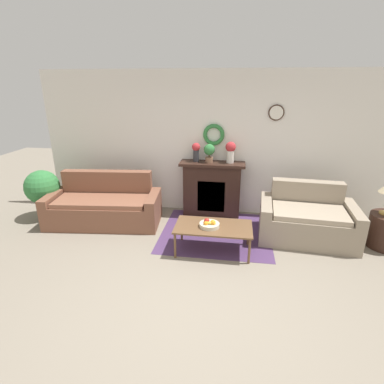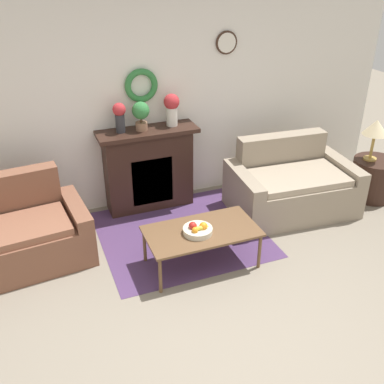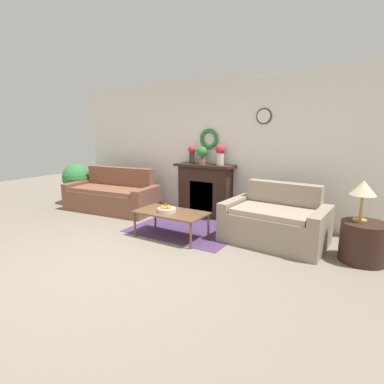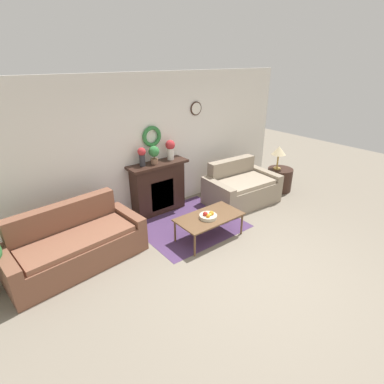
{
  "view_description": "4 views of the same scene",
  "coord_description": "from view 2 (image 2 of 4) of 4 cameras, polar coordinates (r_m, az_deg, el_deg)",
  "views": [
    {
      "loc": [
        0.39,
        -2.86,
        2.45
      ],
      "look_at": [
        -0.28,
        1.61,
        0.8
      ],
      "focal_mm": 28.0,
      "sensor_mm": 36.0,
      "label": 1
    },
    {
      "loc": [
        -1.38,
        -2.35,
        2.95
      ],
      "look_at": [
        0.06,
        1.35,
        0.8
      ],
      "focal_mm": 42.0,
      "sensor_mm": 36.0,
      "label": 2
    },
    {
      "loc": [
        2.81,
        -2.61,
        1.71
      ],
      "look_at": [
        0.24,
        1.63,
        0.69
      ],
      "focal_mm": 28.0,
      "sensor_mm": 36.0,
      "label": 3
    },
    {
      "loc": [
        -2.92,
        -2.17,
        2.92
      ],
      "look_at": [
        -0.01,
        1.53,
        0.8
      ],
      "focal_mm": 28.0,
      "sensor_mm": 36.0,
      "label": 4
    }
  ],
  "objects": [
    {
      "name": "wall_back",
      "position": [
        5.57,
        -6.15,
        11.57
      ],
      "size": [
        6.8,
        0.14,
        2.7
      ],
      "color": "white",
      "rests_on": "ground_plane"
    },
    {
      "name": "side_table_by_loveseat",
      "position": [
        6.45,
        22.02,
        1.6
      ],
      "size": [
        0.58,
        0.58,
        0.54
      ],
      "color": "#331E16",
      "rests_on": "ground_plane"
    },
    {
      "name": "vase_on_mantel_left",
      "position": [
        5.34,
        -9.19,
        9.59
      ],
      "size": [
        0.15,
        0.15,
        0.35
      ],
      "color": "#2D2D33",
      "rests_on": "fireplace"
    },
    {
      "name": "vase_on_mantel_right",
      "position": [
        5.49,
        -2.6,
        10.69
      ],
      "size": [
        0.19,
        0.19,
        0.39
      ],
      "color": "silver",
      "rests_on": "fireplace"
    },
    {
      "name": "table_lamp",
      "position": [
        6.18,
        22.32,
        7.46
      ],
      "size": [
        0.32,
        0.32,
        0.54
      ],
      "color": "#B28E42",
      "rests_on": "side_table_by_loveseat"
    },
    {
      "name": "fruit_bowl",
      "position": [
        4.53,
        0.74,
        -4.8
      ],
      "size": [
        0.3,
        0.3,
        0.12
      ],
      "color": "beige",
      "rests_on": "coffee_table"
    },
    {
      "name": "loveseat_right",
      "position": [
        5.8,
        12.44,
        0.72
      ],
      "size": [
        1.58,
        1.06,
        0.89
      ],
      "rotation": [
        0.0,
        0.0,
        -0.07
      ],
      "color": "gray",
      "rests_on": "ground_plane"
    },
    {
      "name": "ground_plane",
      "position": [
        4.02,
        6.54,
        -19.09
      ],
      "size": [
        16.0,
        16.0,
        0.0
      ],
      "primitive_type": "plane",
      "color": "gray"
    },
    {
      "name": "coffee_table",
      "position": [
        4.62,
        1.23,
        -5.22
      ],
      "size": [
        1.16,
        0.62,
        0.43
      ],
      "color": "brown",
      "rests_on": "ground_plane"
    },
    {
      "name": "fireplace",
      "position": [
        5.67,
        -5.54,
        3.03
      ],
      "size": [
        1.22,
        0.41,
        1.06
      ],
      "color": "#331E16",
      "rests_on": "ground_plane"
    },
    {
      "name": "floor_rug",
      "position": [
        5.32,
        -1.37,
        -5.27
      ],
      "size": [
        1.86,
        1.72,
        0.01
      ],
      "color": "#4C335B",
      "rests_on": "ground_plane"
    },
    {
      "name": "potted_plant_on_mantel",
      "position": [
        5.37,
        -6.52,
        9.89
      ],
      "size": [
        0.21,
        0.21,
        0.34
      ],
      "color": "#8E664C",
      "rests_on": "fireplace"
    }
  ]
}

